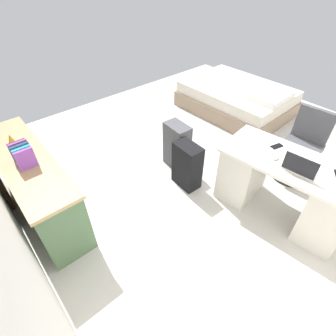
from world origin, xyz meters
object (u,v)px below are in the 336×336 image
suitcase_black (187,166)px  suitcase_spare_grey (177,146)px  desk (283,187)px  figurine_small (11,139)px  credenza (36,185)px  cell_phone_by_mouse (277,146)px  office_chair (301,149)px  laptop (300,167)px  bed (237,99)px  computer_mouse (276,157)px

suitcase_black → suitcase_spare_grey: size_ratio=0.93×
desk → figurine_small: size_ratio=13.78×
credenza → cell_phone_by_mouse: size_ratio=13.24×
desk → credenza: 2.78m
suitcase_spare_grey → cell_phone_by_mouse: cell_phone_by_mouse is taller
desk → suitcase_spare_grey: 1.45m
office_chair → laptop: laptop is taller
suitcase_black → bed: bearing=-65.7°
suitcase_black → cell_phone_by_mouse: size_ratio=4.57×
laptop → computer_mouse: size_ratio=3.37×
bed → suitcase_black: 2.28m
office_chair → suitcase_black: (0.81, 1.27, -0.11)m
credenza → computer_mouse: size_ratio=18.00×
laptop → computer_mouse: bearing=-1.3°
credenza → computer_mouse: 2.63m
laptop → desk: bearing=-41.4°
bed → laptop: laptop is taller
office_chair → computer_mouse: office_chair is taller
office_chair → suitcase_black: 1.51m
credenza → laptop: size_ratio=5.34×
suitcase_spare_grey → laptop: size_ratio=1.98×
suitcase_black → laptop: laptop is taller
suitcase_black → suitcase_spare_grey: (0.38, -0.16, 0.02)m
suitcase_black → figurine_small: figurine_small is taller
suitcase_black → desk: bearing=-152.4°
bed → computer_mouse: (-1.73, 1.71, 0.53)m
office_chair → computer_mouse: 0.94m
credenza → bed: credenza is taller
office_chair → bed: 1.87m
office_chair → suitcase_spare_grey: office_chair is taller
office_chair → figurine_small: 3.50m
office_chair → computer_mouse: size_ratio=9.40×
suitcase_spare_grey → figurine_small: (0.76, 1.77, 0.51)m
bed → computer_mouse: size_ratio=19.44×
suitcase_spare_grey → laptop: (-1.52, -0.23, 0.48)m
suitcase_spare_grey → computer_mouse: bearing=-166.6°
desk → suitcase_black: desk is taller
desk → cell_phone_by_mouse: (0.26, -0.10, 0.37)m
credenza → suitcase_spare_grey: size_ratio=2.70×
desk → laptop: laptop is taller
bed → cell_phone_by_mouse: cell_phone_by_mouse is taller
computer_mouse → credenza: bearing=42.4°
credenza → cell_phone_by_mouse: (-1.57, -2.19, 0.37)m
suitcase_black → laptop: bearing=-158.7°
suitcase_spare_grey → cell_phone_by_mouse: size_ratio=4.89×
credenza → office_chair: bearing=-119.2°
credenza → suitcase_spare_grey: 1.81m
suitcase_spare_grey → cell_phone_by_mouse: 1.30m
desk → suitcase_black: size_ratio=2.44×
office_chair → credenza: office_chair is taller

